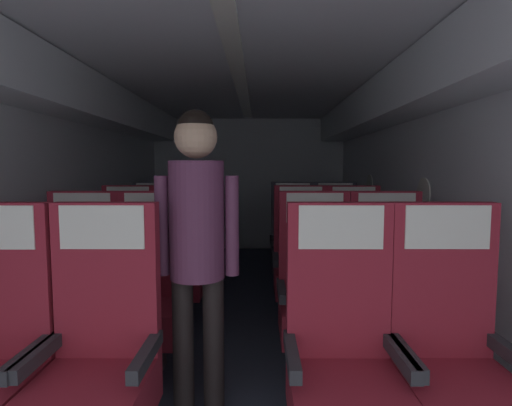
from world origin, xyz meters
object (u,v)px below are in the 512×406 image
object	(u,v)px
seat_d_right_aisle	(336,244)
seat_c_right_aisle	(354,263)
seat_b_left_window	(80,295)
seat_d_right_window	(293,244)
seat_b_right_aisle	(388,295)
seat_c_left_aisle	(177,263)
seat_a_left_aisle	(99,358)
seat_a_right_window	(342,359)
flight_attendant	(197,233)
seat_c_right_window	(301,263)
seat_b_right_window	(315,295)
seat_b_left_aisle	(152,295)
seat_c_left_window	(127,262)
seat_d_left_aisle	(195,243)
seat_d_left_window	(153,244)
seat_a_right_aisle	(451,358)

from	to	relation	value
seat_d_right_aisle	seat_c_right_aisle	bearing A→B (deg)	-90.47
seat_b_left_window	seat_d_right_window	world-z (taller)	same
seat_b_right_aisle	seat_c_left_aisle	size ratio (longest dim) A/B	1.00
seat_a_left_aisle	seat_a_right_window	distance (m)	1.09
seat_d_right_window	flight_attendant	distance (m)	2.56
seat_b_left_window	seat_c_right_window	xyz separation A→B (m)	(1.58, 0.93, 0.00)
seat_b_right_window	seat_b_right_aisle	bearing A→B (deg)	-0.60
seat_a_left_aisle	seat_c_left_aisle	bearing A→B (deg)	90.61
seat_b_left_aisle	flight_attendant	size ratio (longest dim) A/B	0.72
seat_a_right_window	seat_d_right_window	bearing A→B (deg)	89.87
seat_b_left_aisle	seat_c_left_window	xyz separation A→B (m)	(-0.47, 0.93, 0.00)
seat_d_left_aisle	seat_d_right_window	xyz separation A→B (m)	(1.10, -0.01, 0.00)
seat_b_left_window	seat_b_right_window	distance (m)	1.58
seat_a_right_window	seat_c_left_window	distance (m)	2.41
seat_c_left_window	seat_d_left_window	world-z (taller)	same
seat_b_right_aisle	seat_d_left_window	distance (m)	2.74
seat_a_right_aisle	seat_d_left_window	bearing A→B (deg)	127.17
seat_c_left_aisle	seat_c_right_window	bearing A→B (deg)	1.00
seat_c_right_aisle	seat_d_left_aisle	world-z (taller)	same
seat_b_right_aisle	seat_b_right_window	distance (m)	0.49
flight_attendant	seat_c_right_window	bearing A→B (deg)	-103.75
seat_c_left_aisle	seat_d_right_window	bearing A→B (deg)	39.44
seat_d_left_aisle	seat_d_right_window	bearing A→B (deg)	-0.74
seat_c_right_aisle	seat_d_right_aisle	xyz separation A→B (m)	(0.01, 0.91, 0.00)
seat_c_left_aisle	seat_d_right_aisle	world-z (taller)	same
seat_a_right_window	seat_c_right_aisle	world-z (taller)	same
seat_b_left_window	seat_d_right_window	xyz separation A→B (m)	(1.58, 1.83, 0.00)
seat_d_left_window	seat_d_left_aisle	xyz separation A→B (m)	(0.48, 0.02, 0.00)
seat_b_left_aisle	seat_c_right_window	bearing A→B (deg)	40.31
seat_b_right_aisle	flight_attendant	bearing A→B (deg)	-153.18
seat_a_left_aisle	seat_d_left_window	bearing A→B (deg)	100.06
seat_a_right_aisle	flight_attendant	size ratio (longest dim) A/B	0.72
seat_a_right_aisle	seat_a_right_window	xyz separation A→B (m)	(-0.49, -0.01, 0.00)
seat_b_left_aisle	seat_d_left_aisle	bearing A→B (deg)	89.97
seat_b_left_aisle	seat_c_left_aisle	distance (m)	0.91
seat_a_left_aisle	seat_d_right_window	xyz separation A→B (m)	(1.09, 2.73, 0.00)
seat_a_right_window	seat_b_left_aisle	size ratio (longest dim) A/B	1.00
seat_c_left_aisle	seat_d_right_window	distance (m)	1.44
seat_a_right_window	seat_b_right_aisle	bearing A→B (deg)	61.46
seat_c_left_aisle	seat_d_right_aisle	size ratio (longest dim) A/B	1.00
seat_c_right_aisle	seat_d_right_window	distance (m)	1.03
seat_c_left_window	seat_d_right_aisle	size ratio (longest dim) A/B	1.00
seat_d_left_window	seat_d_right_aisle	bearing A→B (deg)	0.17
seat_b_left_window	seat_b_right_aisle	xyz separation A→B (m)	(2.06, 0.01, 0.00)
seat_a_right_aisle	seat_c_right_window	world-z (taller)	same
seat_a_right_aisle	seat_c_left_window	world-z (taller)	same
flight_attendant	seat_d_left_aisle	bearing A→B (deg)	-69.79
seat_b_left_window	seat_d_left_aisle	world-z (taller)	same
seat_b_left_aisle	seat_d_right_aisle	distance (m)	2.41
seat_c_right_window	flight_attendant	size ratio (longest dim) A/B	0.72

